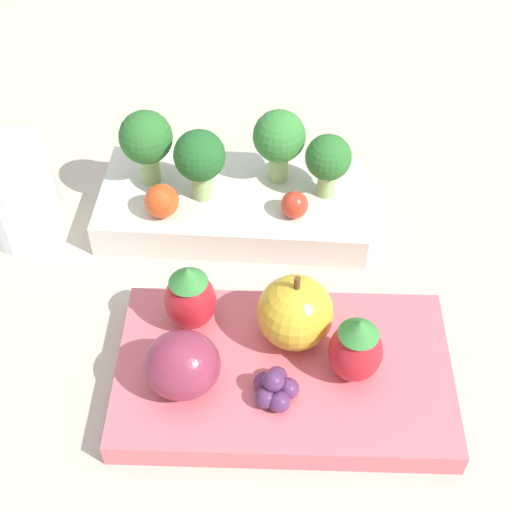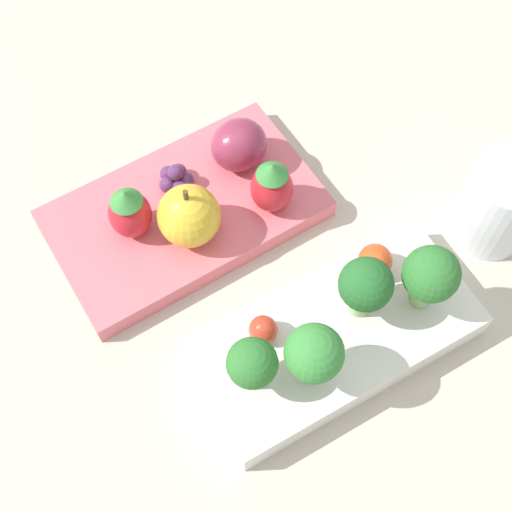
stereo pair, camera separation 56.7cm
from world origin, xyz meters
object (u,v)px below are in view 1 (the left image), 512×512
object	(u,v)px
bento_box_savoury	(233,205)
grape_cluster	(273,388)
broccoli_floret_1	(279,139)
plum	(182,365)
broccoli_floret_2	(328,159)
cherry_tomato_0	(162,201)
drinking_cup	(16,191)
apple	(295,313)
strawberry_0	(356,349)
broccoli_floret_0	(146,140)
broccoli_floret_3	(200,158)
cherry_tomato_1	(294,205)
bento_box_fruit	(284,374)
strawberry_1	(190,297)

from	to	relation	value
bento_box_savoury	grape_cluster	xyz separation A→B (m)	(0.02, -0.18, 0.01)
bento_box_savoury	broccoli_floret_1	world-z (taller)	broccoli_floret_1
plum	broccoli_floret_2	bearing A→B (deg)	55.95
cherry_tomato_0	drinking_cup	world-z (taller)	drinking_cup
apple	drinking_cup	world-z (taller)	same
cherry_tomato_0	apple	distance (m)	0.14
strawberry_0	drinking_cup	xyz separation A→B (m)	(-0.23, 0.16, -0.00)
apple	strawberry_0	distance (m)	0.04
cherry_tomato_0	plum	distance (m)	0.15
bento_box_savoury	grape_cluster	world-z (taller)	grape_cluster
broccoli_floret_0	plum	world-z (taller)	broccoli_floret_0
broccoli_floret_0	grape_cluster	bearing A→B (deg)	-67.90
cherry_tomato_0	apple	size ratio (longest dim) A/B	0.45
cherry_tomato_0	drinking_cup	xyz separation A→B (m)	(-0.11, 0.02, -0.00)
bento_box_savoury	broccoli_floret_0	size ratio (longest dim) A/B	3.52
broccoli_floret_1	broccoli_floret_3	distance (m)	0.06
broccoli_floret_2	cherry_tomato_1	distance (m)	0.04
drinking_cup	broccoli_floret_3	bearing A→B (deg)	-0.91
broccoli_floret_0	apple	distance (m)	0.18
broccoli_floret_2	drinking_cup	distance (m)	0.23
bento_box_savoury	broccoli_floret_2	size ratio (longest dim) A/B	4.12
bento_box_fruit	broccoli_floret_0	xyz separation A→B (m)	(-0.09, 0.17, 0.06)
broccoli_floret_0	drinking_cup	world-z (taller)	broccoli_floret_0
strawberry_1	broccoli_floret_0	bearing A→B (deg)	102.79
plum	grape_cluster	world-z (taller)	plum
broccoli_floret_0	strawberry_0	size ratio (longest dim) A/B	1.21
plum	cherry_tomato_0	bearing A→B (deg)	96.21
broccoli_floret_1	broccoli_floret_2	distance (m)	0.04
plum	grape_cluster	distance (m)	0.06
strawberry_1	cherry_tomato_0	bearing A→B (deg)	102.24
broccoli_floret_0	apple	size ratio (longest dim) A/B	1.08
broccoli_floret_0	broccoli_floret_2	world-z (taller)	broccoli_floret_0
cherry_tomato_1	strawberry_0	distance (m)	0.14
broccoli_floret_0	broccoli_floret_2	xyz separation A→B (m)	(0.13, -0.02, -0.01)
broccoli_floret_1	strawberry_1	size ratio (longest dim) A/B	1.18
cherry_tomato_1	strawberry_0	size ratio (longest dim) A/B	0.40
bento_box_savoury	bento_box_fruit	size ratio (longest dim) A/B	0.97
bento_box_savoury	strawberry_1	size ratio (longest dim) A/B	4.20
broccoli_floret_1	bento_box_fruit	bearing A→B (deg)	-93.63
broccoli_floret_0	drinking_cup	size ratio (longest dim) A/B	0.81
plum	strawberry_0	bearing A→B (deg)	1.37
drinking_cup	cherry_tomato_1	bearing A→B (deg)	-7.65
bento_box_fruit	strawberry_0	world-z (taller)	strawberry_0
strawberry_1	cherry_tomato_1	bearing A→B (deg)	49.07
cherry_tomato_0	strawberry_0	world-z (taller)	strawberry_0
bento_box_fruit	apple	world-z (taller)	apple
apple	plum	size ratio (longest dim) A/B	1.23
cherry_tomato_1	grape_cluster	distance (m)	0.15
apple	cherry_tomato_0	bearing A→B (deg)	127.64
broccoli_floret_1	cherry_tomato_1	bearing A→B (deg)	-79.16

